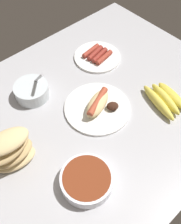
{
  "coord_description": "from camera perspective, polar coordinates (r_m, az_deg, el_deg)",
  "views": [
    {
      "loc": [
        -37.72,
        -43.88,
        76.81
      ],
      "look_at": [
        -0.83,
        -2.9,
        3.0
      ],
      "focal_mm": 41.56,
      "sensor_mm": 36.0,
      "label": 1
    }
  ],
  "objects": [
    {
      "name": "bread_stack",
      "position": [
        0.82,
        -16.93,
        -8.28
      ],
      "size": [
        14.83,
        10.21,
        14.4
      ],
      "color": "#E5C689",
      "rests_on": "ground_plane"
    },
    {
      "name": "ground_plane",
      "position": [
        0.97,
        -0.78,
        -0.3
      ],
      "size": [
        120.0,
        90.0,
        3.0
      ],
      "primitive_type": "cube",
      "color": "#B2B2B7"
    },
    {
      "name": "bowl_coleslaw",
      "position": [
        1.01,
        -12.83,
        4.65
      ],
      "size": [
        13.06,
        13.52,
        15.02
      ],
      "color": "silver",
      "rests_on": "ground_plane"
    },
    {
      "name": "bowl_chili",
      "position": [
        0.8,
        -0.84,
        -14.69
      ],
      "size": [
        16.12,
        16.12,
        4.47
      ],
      "color": "white",
      "rests_on": "ground_plane"
    },
    {
      "name": "plate_sausages",
      "position": [
        1.16,
        1.52,
        12.21
      ],
      "size": [
        20.17,
        20.17,
        3.13
      ],
      "color": "white",
      "rests_on": "ground_plane"
    },
    {
      "name": "plate_hotdog_assembled",
      "position": [
        0.95,
        1.67,
        1.36
      ],
      "size": [
        24.62,
        24.62,
        5.61
      ],
      "color": "white",
      "rests_on": "ground_plane"
    },
    {
      "name": "banana_bunch",
      "position": [
        1.01,
        16.04,
        2.74
      ],
      "size": [
        14.13,
        18.61,
        3.81
      ],
      "color": "gold",
      "rests_on": "ground_plane"
    }
  ]
}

